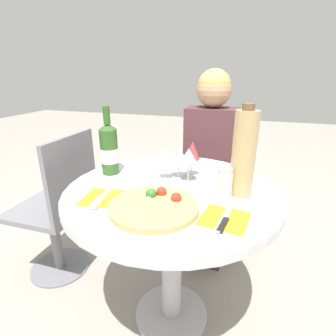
% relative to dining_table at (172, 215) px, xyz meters
% --- Properties ---
extents(ground_plane, '(12.00, 12.00, 0.00)m').
position_rel_dining_table_xyz_m(ground_plane, '(0.00, 0.00, -0.58)').
color(ground_plane, gray).
rests_on(ground_plane, ground).
extents(dining_table, '(0.89, 0.89, 0.71)m').
position_rel_dining_table_xyz_m(dining_table, '(0.00, 0.00, 0.00)').
color(dining_table, '#B2B2B7').
rests_on(dining_table, ground_plane).
extents(chair_behind_diner, '(0.39, 0.39, 0.86)m').
position_rel_dining_table_xyz_m(chair_behind_diner, '(0.06, 0.76, -0.16)').
color(chair_behind_diner, slate).
rests_on(chair_behind_diner, ground_plane).
extents(seated_diner, '(0.32, 0.41, 1.19)m').
position_rel_dining_table_xyz_m(seated_diner, '(0.06, 0.63, -0.02)').
color(seated_diner, '#512D33').
rests_on(seated_diner, ground_plane).
extents(chair_empty_side, '(0.39, 0.39, 0.86)m').
position_rel_dining_table_xyz_m(chair_empty_side, '(-0.71, 0.12, -0.16)').
color(chair_empty_side, slate).
rests_on(chair_empty_side, ground_plane).
extents(pizza_large, '(0.32, 0.32, 0.05)m').
position_rel_dining_table_xyz_m(pizza_large, '(-0.01, -0.18, 0.14)').
color(pizza_large, tan).
rests_on(pizza_large, dining_table).
extents(wine_bottle, '(0.08, 0.08, 0.31)m').
position_rel_dining_table_xyz_m(wine_bottle, '(-0.33, 0.08, 0.25)').
color(wine_bottle, '#2D5623').
rests_on(wine_bottle, dining_table).
extents(tall_carafe, '(0.09, 0.09, 0.35)m').
position_rel_dining_table_xyz_m(tall_carafe, '(0.27, 0.03, 0.30)').
color(tall_carafe, tan).
rests_on(tall_carafe, dining_table).
extents(sugar_shaker, '(0.06, 0.06, 0.12)m').
position_rel_dining_table_xyz_m(sugar_shaker, '(0.21, -0.01, 0.19)').
color(sugar_shaker, silver).
rests_on(sugar_shaker, dining_table).
extents(wine_glass_center, '(0.08, 0.08, 0.14)m').
position_rel_dining_table_xyz_m(wine_glass_center, '(-0.01, 0.13, 0.23)').
color(wine_glass_center, silver).
rests_on(wine_glass_center, dining_table).
extents(wine_glass_front_left, '(0.07, 0.07, 0.15)m').
position_rel_dining_table_xyz_m(wine_glass_front_left, '(-0.06, 0.09, 0.24)').
color(wine_glass_front_left, silver).
rests_on(wine_glass_front_left, dining_table).
extents(wine_glass_front_right, '(0.08, 0.08, 0.15)m').
position_rel_dining_table_xyz_m(wine_glass_front_right, '(0.05, 0.09, 0.24)').
color(wine_glass_front_right, silver).
rests_on(wine_glass_front_right, dining_table).
extents(wine_glass_back_right, '(0.07, 0.07, 0.16)m').
position_rel_dining_table_xyz_m(wine_glass_back_right, '(0.05, 0.16, 0.25)').
color(wine_glass_back_right, silver).
rests_on(wine_glass_back_right, dining_table).
extents(place_setting_left, '(0.17, 0.19, 0.01)m').
position_rel_dining_table_xyz_m(place_setting_left, '(-0.23, -0.17, 0.13)').
color(place_setting_left, yellow).
rests_on(place_setting_left, dining_table).
extents(place_setting_right, '(0.17, 0.19, 0.01)m').
position_rel_dining_table_xyz_m(place_setting_right, '(0.23, -0.18, 0.13)').
color(place_setting_right, yellow).
rests_on(place_setting_right, dining_table).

